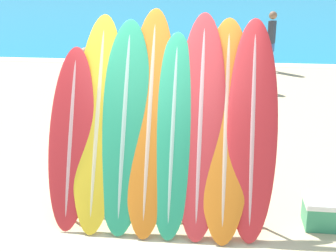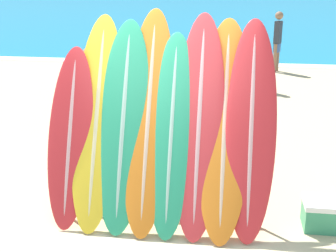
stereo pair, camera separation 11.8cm
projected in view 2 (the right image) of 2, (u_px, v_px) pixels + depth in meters
name	position (u px, v px, depth m)	size (l,w,h in m)	color
ground_plane	(148.00, 230.00, 5.31)	(160.00, 160.00, 0.00)	#CCB789
ocean_water	(225.00, 2.00, 42.19)	(120.00, 60.00, 0.01)	teal
surfboard_rack	(158.00, 183.00, 5.37)	(2.36, 0.04, 0.88)	gray
surfboard_slot_0	(70.00, 137.00, 5.36)	(0.52, 0.89, 1.97)	red
surfboard_slot_1	(97.00, 121.00, 5.36)	(0.57, 1.17, 2.32)	yellow
surfboard_slot_2	(123.00, 124.00, 5.30)	(0.59, 1.13, 2.28)	#289E70
surfboard_slot_3	(148.00, 120.00, 5.28)	(0.56, 1.27, 2.39)	orange
surfboard_slot_4	(172.00, 133.00, 5.22)	(0.51, 1.12, 2.14)	#289E70
surfboard_slot_5	(199.00, 124.00, 5.20)	(0.56, 1.21, 2.35)	red
surfboard_slot_6	(225.00, 127.00, 5.17)	(0.60, 1.27, 2.29)	orange
surfboard_slot_7	(251.00, 129.00, 5.10)	(0.55, 1.08, 2.31)	red
person_near_water	(170.00, 94.00, 7.20)	(0.30, 0.31, 1.80)	tan
person_mid_beach	(277.00, 39.00, 13.26)	(0.25, 0.29, 1.70)	#846047
person_far_left	(256.00, 56.00, 11.26)	(0.26, 0.20, 1.51)	beige
person_far_right	(90.00, 86.00, 8.39)	(0.25, 0.20, 1.52)	#A87A5B
cooler_box	(327.00, 214.00, 5.31)	(0.55, 0.39, 0.34)	#389366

